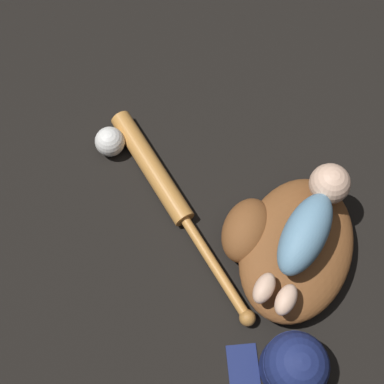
% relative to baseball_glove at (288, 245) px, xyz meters
% --- Properties ---
extents(ground_plane, '(6.00, 6.00, 0.00)m').
position_rel_baseball_glove_xyz_m(ground_plane, '(-0.03, -0.07, -0.05)').
color(ground_plane, black).
extents(baseball_glove, '(0.40, 0.35, 0.11)m').
position_rel_baseball_glove_xyz_m(baseball_glove, '(0.00, 0.00, 0.00)').
color(baseball_glove, brown).
rests_on(baseball_glove, ground).
extents(baby_figure, '(0.35, 0.19, 0.10)m').
position_rel_baseball_glove_xyz_m(baby_figure, '(0.02, -0.03, 0.10)').
color(baby_figure, '#6693B2').
rests_on(baby_figure, baseball_glove).
extents(baseball_bat, '(0.49, 0.42, 0.05)m').
position_rel_baseball_glove_xyz_m(baseball_bat, '(0.11, 0.31, -0.03)').
color(baseball_bat, '#C6843D').
rests_on(baseball_bat, ground).
extents(baseball, '(0.08, 0.08, 0.08)m').
position_rel_baseball_glove_xyz_m(baseball, '(0.21, 0.46, -0.01)').
color(baseball, white).
rests_on(baseball, ground).
extents(baseball_cap, '(0.16, 0.22, 0.14)m').
position_rel_baseball_glove_xyz_m(baseball_cap, '(-0.26, -0.03, 0.00)').
color(baseball_cap, navy).
rests_on(baseball_cap, ground).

